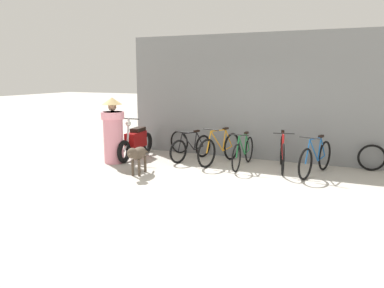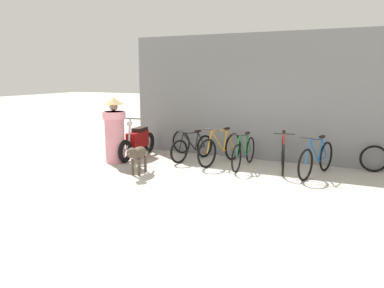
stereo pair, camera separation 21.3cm
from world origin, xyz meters
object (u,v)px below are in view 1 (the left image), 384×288
Objects in this scene: bicycle_1 at (220,149)px; spare_tire_right at (179,142)px; spare_tire_left at (372,158)px; bicycle_4 at (316,159)px; bicycle_2 at (243,152)px; bicycle_3 at (282,153)px; stray_dog at (137,154)px; person_in_robes at (113,130)px; motorcycle at (136,142)px; bicycle_0 at (191,148)px.

bicycle_1 is 2.73× the size of spare_tire_right.
bicycle_4 is at bearing -142.94° from spare_tire_left.
bicycle_4 is (1.67, -0.07, 0.01)m from bicycle_2.
bicycle_3 reaches higher than bicycle_1.
spare_tire_left is at bearing 107.22° from stray_dog.
spare_tire_left is (3.44, 0.71, -0.06)m from bicycle_1.
bicycle_3 is 1.05× the size of person_in_robes.
motorcycle is at bearing -97.74° from bicycle_3.
spare_tire_left is at bearing 117.10° from bicycle_1.
spare_tire_left is at bearing 106.43° from bicycle_2.
motorcycle is at bearing -131.11° from spare_tire_right.
bicycle_1 is 1.01× the size of bicycle_2.
bicycle_1 is at bearing -100.33° from bicycle_3.
bicycle_3 is 1.01× the size of bicycle_4.
bicycle_1 is 1.53m from bicycle_3.
bicycle_0 is 0.92× the size of person_in_robes.
stray_dog is (-1.32, -1.72, 0.09)m from bicycle_1.
bicycle_3 is at bearing 98.65° from bicycle_2.
person_in_robes is (-1.16, 0.76, 0.37)m from stray_dog.
bicycle_3 reaches higher than bicycle_2.
bicycle_4 is at bearing 63.55° from bicycle_3.
spare_tire_right is (-1.46, 0.71, -0.05)m from bicycle_1.
bicycle_4 is at bearing 103.55° from stray_dog.
person_in_robes is (-4.01, -1.00, 0.45)m from bicycle_3.
bicycle_0 is 2.33m from bicycle_3.
person_in_robes reaches higher than motorcycle.
bicycle_4 is at bearing 104.00° from bicycle_0.
spare_tire_left is at bearing 97.48° from bicycle_3.
bicycle_3 is at bearing -160.65° from spare_tire_left.
bicycle_1 is at bearing -97.42° from bicycle_2.
spare_tire_left is 0.97× the size of spare_tire_right.
person_in_robes is (-1.68, -1.02, 0.51)m from bicycle_0.
spare_tire_left is (2.82, 0.80, -0.04)m from bicycle_2.
bicycle_4 is at bearing 161.65° from person_in_robes.
motorcycle reaches higher than bicycle_1.
bicycle_0 is at bearing -95.42° from bicycle_2.
motorcycle is (-4.57, -0.08, 0.06)m from bicycle_4.
person_in_robes reaches higher than bicycle_1.
bicycle_2 is at bearing -93.79° from bicycle_3.
bicycle_2 is 1.67m from bicycle_4.
bicycle_3 reaches higher than bicycle_4.
bicycle_0 is 2.42× the size of spare_tire_left.
spare_tire_right is at bearing -86.60° from bicycle_4.
bicycle_0 is 2.03m from person_in_robes.
stray_dog is (-2.84, -1.76, 0.08)m from bicycle_3.
bicycle_3 is 2.77× the size of spare_tire_left.
person_in_robes is at bearing -121.61° from spare_tire_right.
spare_tire_left is at bearing 94.29° from motorcycle.
bicycle_3 reaches higher than bicycle_0.
bicycle_3 is 0.90× the size of motorcycle.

